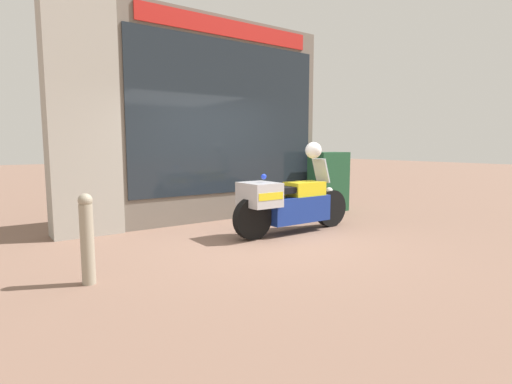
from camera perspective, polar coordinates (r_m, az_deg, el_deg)
The scene contains 7 objects.
ground_plane at distance 6.38m, azimuth 1.08°, elevation -6.79°, with size 60.00×60.00×0.00m, color #7A5B4C.
shop_building at distance 7.72m, azimuth -10.66°, elevation 10.23°, with size 5.47×0.55×3.94m.
window_display at distance 8.22m, azimuth -4.72°, elevation -0.32°, with size 3.92×0.30×2.06m.
paramedic_motorcycle at distance 6.74m, azimuth 4.60°, elevation -1.56°, with size 2.42×0.62×1.26m.
utility_cabinet at distance 9.15m, azimuth 10.31°, elevation 1.45°, with size 0.85×0.50×1.33m, color #1E4C2D.
white_helmet at distance 7.05m, azimuth 8.20°, elevation 5.91°, with size 0.29×0.29×0.29m, color white.
street_bollard at distance 4.64m, azimuth -22.99°, elevation -6.02°, with size 0.15×0.15×0.99m.
Camera 1 is at (-3.71, -4.98, 1.49)m, focal length 28.00 mm.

